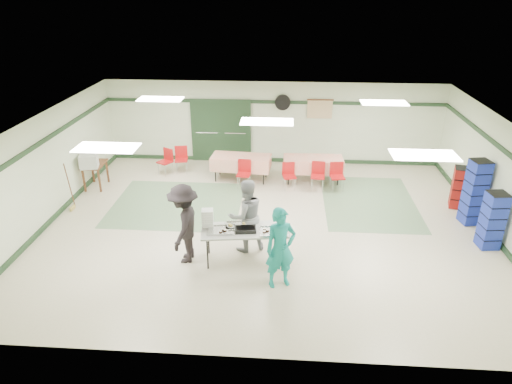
# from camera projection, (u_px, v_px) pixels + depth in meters

# --- Properties ---
(floor) EXTENTS (11.00, 11.00, 0.00)m
(floor) POSITION_uv_depth(u_px,v_px,m) (266.00, 225.00, 11.53)
(floor) COLOR beige
(floor) RESTS_ON ground
(ceiling) EXTENTS (11.00, 11.00, 0.00)m
(ceiling) POSITION_uv_depth(u_px,v_px,m) (267.00, 121.00, 10.39)
(ceiling) COLOR white
(ceiling) RESTS_ON wall_back
(wall_back) EXTENTS (11.00, 0.00, 11.00)m
(wall_back) POSITION_uv_depth(u_px,v_px,m) (273.00, 123.00, 15.03)
(wall_back) COLOR beige
(wall_back) RESTS_ON floor
(wall_front) EXTENTS (11.00, 0.00, 11.00)m
(wall_front) POSITION_uv_depth(u_px,v_px,m) (252.00, 290.00, 6.89)
(wall_front) COLOR beige
(wall_front) RESTS_ON floor
(wall_left) EXTENTS (0.00, 9.00, 9.00)m
(wall_left) POSITION_uv_depth(u_px,v_px,m) (45.00, 169.00, 11.31)
(wall_left) COLOR beige
(wall_left) RESTS_ON floor
(wall_right) EXTENTS (0.00, 9.00, 9.00)m
(wall_right) POSITION_uv_depth(u_px,v_px,m) (502.00, 182.00, 10.61)
(wall_right) COLOR beige
(wall_right) RESTS_ON floor
(trim_back) EXTENTS (11.00, 0.06, 0.10)m
(trim_back) POSITION_uv_depth(u_px,v_px,m) (273.00, 102.00, 14.71)
(trim_back) COLOR #1D351E
(trim_back) RESTS_ON wall_back
(baseboard_back) EXTENTS (11.00, 0.06, 0.12)m
(baseboard_back) POSITION_uv_depth(u_px,v_px,m) (272.00, 160.00, 15.55)
(baseboard_back) COLOR #1D351E
(baseboard_back) RESTS_ON floor
(trim_left) EXTENTS (0.06, 9.00, 0.10)m
(trim_left) POSITION_uv_depth(u_px,v_px,m) (41.00, 143.00, 11.01)
(trim_left) COLOR #1D351E
(trim_left) RESTS_ON wall_back
(baseboard_left) EXTENTS (0.06, 9.00, 0.12)m
(baseboard_left) POSITION_uv_depth(u_px,v_px,m) (56.00, 215.00, 11.85)
(baseboard_left) COLOR #1D351E
(baseboard_left) RESTS_ON floor
(trim_right) EXTENTS (0.06, 9.00, 0.10)m
(trim_right) POSITION_uv_depth(u_px,v_px,m) (508.00, 153.00, 10.32)
(trim_right) COLOR #1D351E
(trim_right) RESTS_ON wall_back
(baseboard_right) EXTENTS (0.06, 9.00, 0.12)m
(baseboard_right) POSITION_uv_depth(u_px,v_px,m) (489.00, 230.00, 11.16)
(baseboard_right) COLOR #1D351E
(baseboard_right) RESTS_ON floor
(green_patch_a) EXTENTS (3.50, 3.00, 0.01)m
(green_patch_a) POSITION_uv_depth(u_px,v_px,m) (177.00, 204.00, 12.59)
(green_patch_a) COLOR gray
(green_patch_a) RESTS_ON floor
(green_patch_b) EXTENTS (2.50, 3.50, 0.01)m
(green_patch_b) POSITION_uv_depth(u_px,v_px,m) (369.00, 202.00, 12.71)
(green_patch_b) COLOR gray
(green_patch_b) RESTS_ON floor
(double_door_left) EXTENTS (0.90, 0.06, 2.10)m
(double_door_left) POSITION_uv_depth(u_px,v_px,m) (207.00, 131.00, 15.24)
(double_door_left) COLOR gray
(double_door_left) RESTS_ON floor
(double_door_right) EXTENTS (0.90, 0.06, 2.10)m
(double_door_right) POSITION_uv_depth(u_px,v_px,m) (235.00, 131.00, 15.18)
(double_door_right) COLOR gray
(double_door_right) RESTS_ON floor
(door_frame) EXTENTS (2.00, 0.03, 2.15)m
(door_frame) POSITION_uv_depth(u_px,v_px,m) (221.00, 131.00, 15.20)
(door_frame) COLOR #1D351E
(door_frame) RESTS_ON floor
(wall_fan) EXTENTS (0.50, 0.10, 0.50)m
(wall_fan) POSITION_uv_depth(u_px,v_px,m) (283.00, 102.00, 14.67)
(wall_fan) COLOR black
(wall_fan) RESTS_ON wall_back
(scroll_banner) EXTENTS (0.80, 0.02, 0.60)m
(scroll_banner) POSITION_uv_depth(u_px,v_px,m) (320.00, 109.00, 14.67)
(scroll_banner) COLOR #DDBD8A
(scroll_banner) RESTS_ON wall_back
(serving_table) EXTENTS (1.96, 1.00, 0.76)m
(serving_table) POSITION_uv_depth(u_px,v_px,m) (245.00, 231.00, 9.78)
(serving_table) COLOR #B9B9B4
(serving_table) RESTS_ON floor
(sheet_tray_right) EXTENTS (0.65, 0.52, 0.02)m
(sheet_tray_right) POSITION_uv_depth(u_px,v_px,m) (274.00, 232.00, 9.65)
(sheet_tray_right) COLOR silver
(sheet_tray_right) RESTS_ON serving_table
(sheet_tray_mid) EXTENTS (0.59, 0.48, 0.02)m
(sheet_tray_mid) POSITION_uv_depth(u_px,v_px,m) (238.00, 226.00, 9.87)
(sheet_tray_mid) COLOR silver
(sheet_tray_mid) RESTS_ON serving_table
(sheet_tray_left) EXTENTS (0.61, 0.49, 0.02)m
(sheet_tray_left) POSITION_uv_depth(u_px,v_px,m) (221.00, 230.00, 9.70)
(sheet_tray_left) COLOR silver
(sheet_tray_left) RESTS_ON serving_table
(baking_pan) EXTENTS (0.47, 0.33, 0.08)m
(baking_pan) POSITION_uv_depth(u_px,v_px,m) (246.00, 229.00, 9.68)
(baking_pan) COLOR black
(baking_pan) RESTS_ON serving_table
(foam_box_stack) EXTENTS (0.27, 0.25, 0.39)m
(foam_box_stack) POSITION_uv_depth(u_px,v_px,m) (208.00, 218.00, 9.82)
(foam_box_stack) COLOR white
(foam_box_stack) RESTS_ON serving_table
(volunteer_teal) EXTENTS (0.73, 0.61, 1.70)m
(volunteer_teal) POSITION_uv_depth(u_px,v_px,m) (280.00, 248.00, 8.91)
(volunteer_teal) COLOR #138884
(volunteer_teal) RESTS_ON floor
(volunteer_grey) EXTENTS (1.03, 0.95, 1.71)m
(volunteer_grey) POSITION_uv_depth(u_px,v_px,m) (246.00, 216.00, 10.13)
(volunteer_grey) COLOR gray
(volunteer_grey) RESTS_ON floor
(volunteer_dark) EXTENTS (0.70, 1.18, 1.79)m
(volunteer_dark) POSITION_uv_depth(u_px,v_px,m) (184.00, 224.00, 9.71)
(volunteer_dark) COLOR black
(volunteer_dark) RESTS_ON floor
(dining_table_a) EXTENTS (1.79, 0.83, 0.77)m
(dining_table_a) POSITION_uv_depth(u_px,v_px,m) (313.00, 164.00, 13.80)
(dining_table_a) COLOR red
(dining_table_a) RESTS_ON floor
(dining_table_b) EXTENTS (1.83, 0.93, 0.77)m
(dining_table_b) POSITION_uv_depth(u_px,v_px,m) (241.00, 162.00, 13.94)
(dining_table_b) COLOR red
(dining_table_b) RESTS_ON floor
(chair_a) EXTENTS (0.42, 0.42, 0.84)m
(chair_a) POSITION_uv_depth(u_px,v_px,m) (318.00, 173.00, 13.30)
(chair_a) COLOR #AD150D
(chair_a) RESTS_ON floor
(chair_b) EXTENTS (0.43, 0.43, 0.79)m
(chair_b) POSITION_uv_depth(u_px,v_px,m) (289.00, 173.00, 13.36)
(chair_b) COLOR #AD150D
(chair_b) RESTS_ON floor
(chair_c) EXTENTS (0.44, 0.44, 0.83)m
(chair_c) POSITION_uv_depth(u_px,v_px,m) (337.00, 173.00, 13.27)
(chair_c) COLOR #AD150D
(chair_c) RESTS_ON floor
(chair_d) EXTENTS (0.42, 0.42, 0.84)m
(chair_d) POSITION_uv_depth(u_px,v_px,m) (244.00, 171.00, 13.44)
(chair_d) COLOR #AD150D
(chair_d) RESTS_ON floor
(chair_loose_a) EXTENTS (0.45, 0.45, 0.85)m
(chair_loose_a) POSITION_uv_depth(u_px,v_px,m) (181.00, 157.00, 14.52)
(chair_loose_a) COLOR #AD150D
(chair_loose_a) RESTS_ON floor
(chair_loose_b) EXTENTS (0.53, 0.53, 0.83)m
(chair_loose_b) POSITION_uv_depth(u_px,v_px,m) (167.00, 159.00, 14.36)
(chair_loose_b) COLOR #AD150D
(chair_loose_b) RESTS_ON floor
(crate_stack_blue_a) EXTENTS (0.46, 0.46, 1.37)m
(crate_stack_blue_a) POSITION_uv_depth(u_px,v_px,m) (492.00, 221.00, 10.29)
(crate_stack_blue_a) COLOR #193299
(crate_stack_blue_a) RESTS_ON floor
(crate_stack_red) EXTENTS (0.54, 0.54, 1.14)m
(crate_stack_red) POSITION_uv_depth(u_px,v_px,m) (460.00, 188.00, 12.20)
(crate_stack_red) COLOR #A31010
(crate_stack_red) RESTS_ON floor
(crate_stack_blue_b) EXTENTS (0.50, 0.50, 1.69)m
(crate_stack_blue_b) POSITION_uv_depth(u_px,v_px,m) (475.00, 192.00, 11.28)
(crate_stack_blue_b) COLOR #193299
(crate_stack_blue_b) RESTS_ON floor
(printer_table) EXTENTS (0.60, 0.90, 0.74)m
(printer_table) POSITION_uv_depth(u_px,v_px,m) (95.00, 167.00, 13.38)
(printer_table) COLOR brown
(printer_table) RESTS_ON floor
(office_printer) EXTENTS (0.58, 0.53, 0.38)m
(office_printer) POSITION_uv_depth(u_px,v_px,m) (89.00, 161.00, 12.98)
(office_printer) COLOR beige
(office_printer) RESTS_ON printer_table
(broom) EXTENTS (0.08, 0.22, 1.32)m
(broom) POSITION_uv_depth(u_px,v_px,m) (70.00, 186.00, 12.03)
(broom) COLOR brown
(broom) RESTS_ON floor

